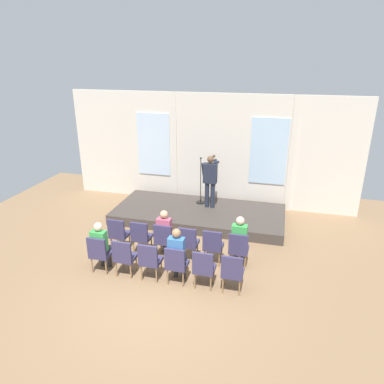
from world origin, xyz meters
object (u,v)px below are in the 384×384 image
(chair_r0_c4, at_px, (213,245))
(chair_r0_c2, at_px, (164,238))
(chair_r0_c5, at_px, (239,248))
(chair_r1_c4, at_px, (204,267))
(chair_r0_c0, at_px, (118,233))
(chair_r1_c1, at_px, (124,255))
(audience_r1_c3, at_px, (177,253))
(chair_r1_c2, at_px, (150,259))
(audience_r0_c2, at_px, (165,231))
(chair_r0_c3, at_px, (188,241))
(speaker, at_px, (210,178))
(chair_r1_c3, at_px, (176,263))
(chair_r0_c1, at_px, (141,235))
(chair_r1_c5, at_px, (232,271))
(audience_r1_c0, at_px, (101,244))
(audience_r0_c5, at_px, (239,239))
(chair_r1_c0, at_px, (100,252))
(mic_stand, at_px, (201,193))

(chair_r0_c4, bearing_deg, chair_r0_c2, 180.00)
(chair_r0_c5, bearing_deg, chair_r0_c4, 180.00)
(chair_r0_c2, relative_size, chair_r1_c4, 1.00)
(chair_r0_c0, bearing_deg, chair_r0_c5, 0.00)
(chair_r0_c0, xyz_separation_m, chair_r1_c4, (2.51, -1.01, 0.00))
(chair_r1_c1, distance_m, audience_r1_c3, 1.27)
(chair_r0_c2, relative_size, chair_r1_c2, 1.00)
(audience_r0_c2, xyz_separation_m, chair_r0_c4, (1.25, -0.08, -0.18))
(chair_r0_c3, xyz_separation_m, chair_r1_c2, (-0.63, -1.01, 0.00))
(speaker, bearing_deg, chair_r1_c3, -89.47)
(chair_r0_c1, distance_m, audience_r1_c3, 1.57)
(chair_r1_c4, bearing_deg, chair_r1_c5, 0.00)
(chair_r0_c3, xyz_separation_m, chair_r1_c5, (1.25, -1.01, 0.00))
(chair_r0_c2, height_order, audience_r1_c0, audience_r1_c0)
(speaker, height_order, chair_r0_c3, speaker)
(chair_r1_c1, bearing_deg, chair_r0_c5, 21.91)
(chair_r0_c4, bearing_deg, audience_r1_c0, -159.77)
(chair_r0_c0, bearing_deg, chair_r0_c1, 0.00)
(chair_r1_c2, bearing_deg, chair_r0_c3, 58.13)
(chair_r1_c1, xyz_separation_m, chair_r1_c5, (2.51, 0.00, 0.00))
(chair_r0_c5, height_order, chair_r1_c5, same)
(audience_r0_c5, height_order, chair_r1_c0, audience_r0_c5)
(audience_r0_c5, xyz_separation_m, chair_r1_c4, (-0.63, -1.09, -0.20))
(chair_r1_c2, relative_size, audience_r1_c3, 0.70)
(audience_r0_c5, bearing_deg, chair_r1_c2, -149.93)
(chair_r0_c1, distance_m, chair_r1_c3, 1.61)
(chair_r0_c1, height_order, audience_r1_c0, audience_r1_c0)
(mic_stand, distance_m, chair_r0_c2, 3.03)
(chair_r0_c5, relative_size, chair_r1_c2, 1.00)
(audience_r0_c5, bearing_deg, chair_r0_c0, -178.53)
(chair_r1_c0, height_order, chair_r1_c5, same)
(chair_r0_c4, relative_size, audience_r1_c3, 0.70)
(chair_r0_c3, distance_m, chair_r1_c2, 1.19)
(mic_stand, relative_size, chair_r1_c2, 1.65)
(chair_r0_c0, relative_size, chair_r1_c0, 1.00)
(mic_stand, bearing_deg, audience_r1_c3, -84.29)
(mic_stand, bearing_deg, chair_r1_c3, -84.40)
(chair_r0_c4, xyz_separation_m, chair_r1_c0, (-2.51, -1.01, 0.00))
(mic_stand, height_order, chair_r1_c3, mic_stand)
(chair_r0_c3, bearing_deg, chair_r1_c0, -151.80)
(chair_r0_c3, xyz_separation_m, chair_r0_c5, (1.25, 0.00, 0.00))
(chair_r0_c4, xyz_separation_m, audience_r0_c5, (0.63, 0.08, 0.20))
(chair_r1_c2, bearing_deg, chair_r1_c3, 0.00)
(mic_stand, height_order, chair_r0_c5, mic_stand)
(mic_stand, height_order, audience_r0_c2, mic_stand)
(chair_r1_c0, bearing_deg, audience_r1_c0, 90.00)
(chair_r0_c3, bearing_deg, audience_r1_c0, -153.83)
(chair_r0_c1, xyz_separation_m, chair_r1_c1, (0.00, -1.01, 0.00))
(chair_r0_c1, bearing_deg, audience_r0_c5, 1.84)
(chair_r0_c0, distance_m, chair_r1_c5, 3.29)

